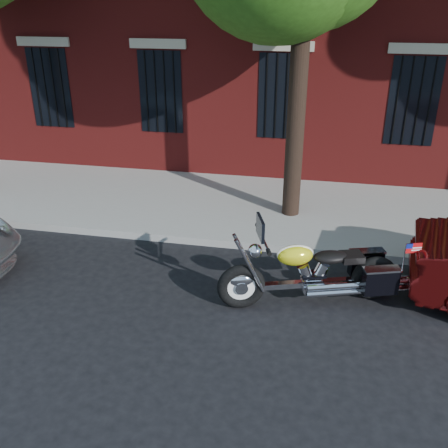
# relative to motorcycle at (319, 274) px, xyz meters

# --- Properties ---
(ground) EXTENTS (120.00, 120.00, 0.00)m
(ground) POSITION_rel_motorcycle_xyz_m (-1.17, 0.23, -0.51)
(ground) COLOR black
(ground) RESTS_ON ground
(curb) EXTENTS (40.00, 0.16, 0.15)m
(curb) POSITION_rel_motorcycle_xyz_m (-1.17, 1.61, -0.43)
(curb) COLOR gray
(curb) RESTS_ON ground
(sidewalk) EXTENTS (40.00, 3.60, 0.15)m
(sidewalk) POSITION_rel_motorcycle_xyz_m (-1.17, 3.49, -0.43)
(sidewalk) COLOR gray
(sidewalk) RESTS_ON ground
(motorcycle) EXTENTS (2.97, 1.42, 1.51)m
(motorcycle) POSITION_rel_motorcycle_xyz_m (0.00, 0.00, 0.00)
(motorcycle) COLOR black
(motorcycle) RESTS_ON ground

